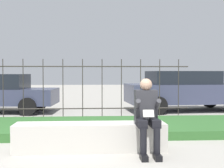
{
  "coord_description": "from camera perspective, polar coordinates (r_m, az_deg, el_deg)",
  "views": [
    {
      "loc": [
        0.27,
        -5.54,
        1.4
      ],
      "look_at": [
        0.81,
        2.77,
        1.09
      ],
      "focal_mm": 50.0,
      "sensor_mm": 36.0,
      "label": 1
    }
  ],
  "objects": [
    {
      "name": "ground_plane",
      "position": [
        5.72,
        -6.44,
        -12.05
      ],
      "size": [
        60.0,
        60.0,
        0.0
      ],
      "primitive_type": "plane",
      "color": "#A8A399"
    },
    {
      "name": "stone_bench",
      "position": [
        5.66,
        -3.96,
        -9.88
      ],
      "size": [
        2.68,
        0.53,
        0.49
      ],
      "color": "beige",
      "rests_on": "ground_plane"
    },
    {
      "name": "car_parked_right",
      "position": [
        11.67,
        13.28,
        -1.04
      ],
      "size": [
        4.46,
        2.27,
        1.45
      ],
      "rotation": [
        0.0,
        0.0,
        0.08
      ],
      "color": "#383D56",
      "rests_on": "ground_plane"
    },
    {
      "name": "grass_berm",
      "position": [
        7.55,
        -5.74,
        -7.85
      ],
      "size": [
        8.18,
        2.39,
        0.19
      ],
      "color": "#33662D",
      "rests_on": "ground_plane"
    },
    {
      "name": "person_seated_reader",
      "position": [
        5.36,
        6.4,
        -5.2
      ],
      "size": [
        0.42,
        0.73,
        1.29
      ],
      "color": "black",
      "rests_on": "ground_plane"
    },
    {
      "name": "iron_fence",
      "position": [
        9.02,
        -5.4,
        -0.85
      ],
      "size": [
        6.18,
        0.03,
        1.79
      ],
      "color": "#332D28",
      "rests_on": "ground_plane"
    }
  ]
}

